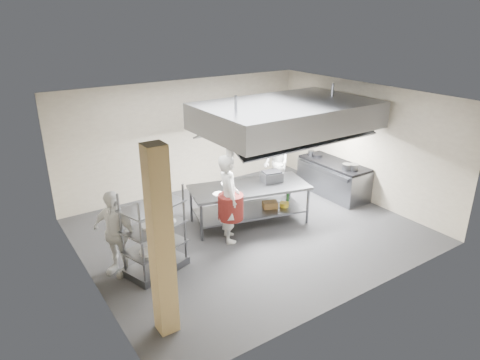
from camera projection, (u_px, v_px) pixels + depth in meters
floor at (250, 231)px, 9.65m from camera, size 7.00×7.00×0.00m
ceiling at (251, 98)px, 8.55m from camera, size 7.00×7.00×0.00m
wall_back at (186, 137)px, 11.42m from camera, size 7.00×0.00×7.00m
wall_left at (83, 207)px, 7.29m from camera, size 0.00×6.00×6.00m
wall_right at (362, 142)px, 10.91m from camera, size 0.00×6.00×6.00m
column at (161, 244)px, 6.13m from camera, size 0.30×0.30×3.00m
exhaust_hood at (287, 115)px, 9.75m from camera, size 4.00×2.50×0.60m
hood_strip_a at (255, 135)px, 9.40m from camera, size 1.60×0.12×0.04m
hood_strip_b at (315, 124)px, 10.33m from camera, size 1.60×0.12×0.04m
wall_shelf at (245, 128)px, 12.23m from camera, size 1.50×0.28×0.04m
island at (249, 204)px, 9.89m from camera, size 2.88×1.75×0.91m
island_worktop at (249, 187)px, 9.73m from camera, size 2.88×1.75×0.06m
island_undershelf at (249, 210)px, 9.94m from camera, size 2.64×1.59×0.04m
pass_rack at (154, 231)px, 7.87m from camera, size 1.27×0.97×1.68m
cooking_range at (333, 179)px, 11.48m from camera, size 0.80×2.00×0.84m
range_top at (334, 163)px, 11.31m from camera, size 0.78×1.96×0.06m
chef_head at (229, 198)px, 8.94m from camera, size 0.67×0.82×1.93m
chef_line at (276, 163)px, 11.50m from camera, size 0.73×0.87×1.61m
chef_plating at (115, 233)px, 7.82m from camera, size 0.84×1.05×1.67m
griddle at (272, 177)px, 9.96m from camera, size 0.51×0.44×0.22m
wicker_basket at (270, 205)px, 10.01m from camera, size 0.41×0.35×0.15m
stockpot at (347, 167)px, 10.72m from camera, size 0.23×0.23×0.16m
plate_stack at (155, 245)px, 7.98m from camera, size 0.28×0.28×0.05m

